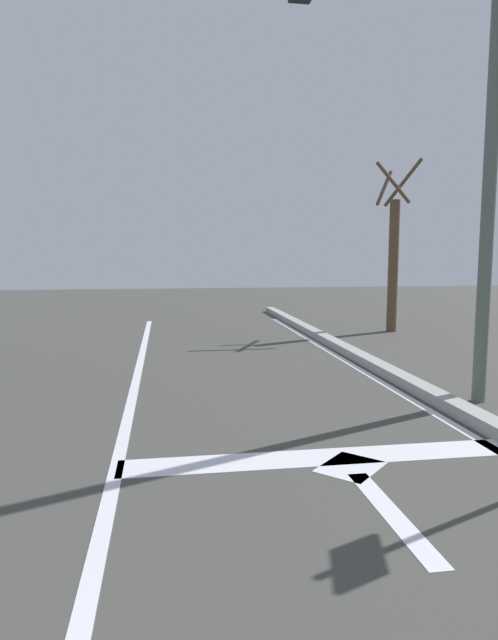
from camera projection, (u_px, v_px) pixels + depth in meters
name	position (u px, v px, depth m)	size (l,w,h in m)	color
lane_line_center	(118.00, 460.00, 4.76)	(0.12, 20.00, 0.01)	silver
lane_line_curbside	(478.00, 439.00, 5.28)	(0.12, 20.00, 0.01)	silver
stop_bar	(322.00, 457.00, 4.82)	(3.59, 0.40, 0.01)	silver
lane_arrow_stem	(392.00, 514.00, 3.77)	(0.16, 1.40, 0.01)	silver
lane_arrow_head	(351.00, 467.00, 4.60)	(0.56, 0.44, 0.01)	silver
traffic_signal_mast	(414.00, 76.00, 6.05)	(4.67, 0.34, 5.68)	#576258
roadside_tree	(393.00, 256.00, 12.47)	(1.08, 1.11, 3.96)	brown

